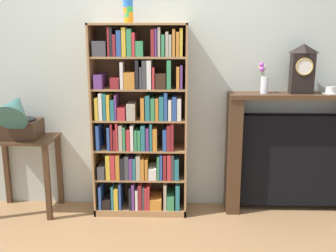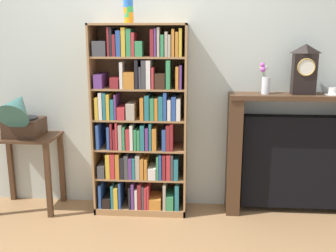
{
  "view_description": "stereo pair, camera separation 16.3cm",
  "coord_description": "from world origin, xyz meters",
  "px_view_note": "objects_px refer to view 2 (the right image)",
  "views": [
    {
      "loc": [
        0.34,
        -3.33,
        1.61
      ],
      "look_at": [
        0.25,
        0.07,
        0.82
      ],
      "focal_mm": 41.45,
      "sensor_mm": 36.0,
      "label": 1
    },
    {
      "loc": [
        0.5,
        -3.32,
        1.61
      ],
      "look_at": [
        0.25,
        0.07,
        0.82
      ],
      "focal_mm": 41.45,
      "sensor_mm": 36.0,
      "label": 2
    }
  ],
  "objects_px": {
    "fireplace_mantel": "(294,156)",
    "teacup_with_saucer": "(333,91)",
    "side_table_left": "(27,155)",
    "mantel_clock": "(304,69)",
    "bookshelf": "(140,126)",
    "flower_vase": "(265,80)",
    "cup_stack": "(128,10)",
    "gramophone": "(20,115)"
  },
  "relations": [
    {
      "from": "flower_vase",
      "to": "teacup_with_saucer",
      "type": "relative_size",
      "value": 1.88
    },
    {
      "from": "flower_vase",
      "to": "teacup_with_saucer",
      "type": "height_order",
      "value": "flower_vase"
    },
    {
      "from": "bookshelf",
      "to": "side_table_left",
      "type": "relative_size",
      "value": 2.4
    },
    {
      "from": "gramophone",
      "to": "teacup_with_saucer",
      "type": "bearing_deg",
      "value": 2.87
    },
    {
      "from": "flower_vase",
      "to": "teacup_with_saucer",
      "type": "bearing_deg",
      "value": -0.53
    },
    {
      "from": "fireplace_mantel",
      "to": "teacup_with_saucer",
      "type": "xyz_separation_m",
      "value": [
        0.28,
        -0.02,
        0.6
      ]
    },
    {
      "from": "fireplace_mantel",
      "to": "flower_vase",
      "type": "distance_m",
      "value": 0.76
    },
    {
      "from": "bookshelf",
      "to": "teacup_with_saucer",
      "type": "height_order",
      "value": "bookshelf"
    },
    {
      "from": "cup_stack",
      "to": "side_table_left",
      "type": "xyz_separation_m",
      "value": [
        -0.98,
        -0.03,
        -1.3
      ]
    },
    {
      "from": "teacup_with_saucer",
      "to": "bookshelf",
      "type": "bearing_deg",
      "value": -178.56
    },
    {
      "from": "fireplace_mantel",
      "to": "flower_vase",
      "type": "bearing_deg",
      "value": -176.56
    },
    {
      "from": "cup_stack",
      "to": "teacup_with_saucer",
      "type": "height_order",
      "value": "cup_stack"
    },
    {
      "from": "gramophone",
      "to": "side_table_left",
      "type": "bearing_deg",
      "value": 90.0
    },
    {
      "from": "fireplace_mantel",
      "to": "flower_vase",
      "type": "xyz_separation_m",
      "value": [
        -0.31,
        -0.02,
        0.69
      ]
    },
    {
      "from": "mantel_clock",
      "to": "flower_vase",
      "type": "distance_m",
      "value": 0.34
    },
    {
      "from": "bookshelf",
      "to": "teacup_with_saucer",
      "type": "xyz_separation_m",
      "value": [
        1.68,
        0.04,
        0.32
      ]
    },
    {
      "from": "bookshelf",
      "to": "flower_vase",
      "type": "distance_m",
      "value": 1.17
    },
    {
      "from": "fireplace_mantel",
      "to": "teacup_with_saucer",
      "type": "relative_size",
      "value": 8.42
    },
    {
      "from": "side_table_left",
      "to": "teacup_with_saucer",
      "type": "relative_size",
      "value": 4.91
    },
    {
      "from": "side_table_left",
      "to": "teacup_with_saucer",
      "type": "distance_m",
      "value": 2.81
    },
    {
      "from": "bookshelf",
      "to": "teacup_with_saucer",
      "type": "distance_m",
      "value": 1.71
    },
    {
      "from": "side_table_left",
      "to": "bookshelf",
      "type": "bearing_deg",
      "value": 1.71
    },
    {
      "from": "gramophone",
      "to": "fireplace_mantel",
      "type": "distance_m",
      "value": 2.5
    },
    {
      "from": "bookshelf",
      "to": "gramophone",
      "type": "bearing_deg",
      "value": -174.88
    },
    {
      "from": "cup_stack",
      "to": "teacup_with_saucer",
      "type": "relative_size",
      "value": 1.52
    },
    {
      "from": "side_table_left",
      "to": "mantel_clock",
      "type": "xyz_separation_m",
      "value": [
        2.49,
        0.07,
        0.81
      ]
    },
    {
      "from": "cup_stack",
      "to": "mantel_clock",
      "type": "xyz_separation_m",
      "value": [
        1.51,
        0.04,
        -0.49
      ]
    },
    {
      "from": "side_table_left",
      "to": "gramophone",
      "type": "height_order",
      "value": "gramophone"
    },
    {
      "from": "mantel_clock",
      "to": "teacup_with_saucer",
      "type": "xyz_separation_m",
      "value": [
        0.26,
        0.0,
        -0.19
      ]
    },
    {
      "from": "bookshelf",
      "to": "side_table_left",
      "type": "distance_m",
      "value": 1.1
    },
    {
      "from": "gramophone",
      "to": "teacup_with_saucer",
      "type": "relative_size",
      "value": 3.37
    },
    {
      "from": "side_table_left",
      "to": "mantel_clock",
      "type": "distance_m",
      "value": 2.61
    },
    {
      "from": "side_table_left",
      "to": "flower_vase",
      "type": "bearing_deg",
      "value": 2.1
    },
    {
      "from": "flower_vase",
      "to": "gramophone",
      "type": "bearing_deg",
      "value": -176.21
    },
    {
      "from": "cup_stack",
      "to": "fireplace_mantel",
      "type": "xyz_separation_m",
      "value": [
        1.49,
        0.07,
        -1.28
      ]
    },
    {
      "from": "fireplace_mantel",
      "to": "teacup_with_saucer",
      "type": "distance_m",
      "value": 0.66
    },
    {
      "from": "gramophone",
      "to": "flower_vase",
      "type": "distance_m",
      "value": 2.19
    },
    {
      "from": "gramophone",
      "to": "bookshelf",
      "type": "bearing_deg",
      "value": 5.12
    },
    {
      "from": "side_table_left",
      "to": "mantel_clock",
      "type": "bearing_deg",
      "value": 1.65
    },
    {
      "from": "side_table_left",
      "to": "cup_stack",
      "type": "bearing_deg",
      "value": 1.86
    },
    {
      "from": "gramophone",
      "to": "cup_stack",
      "type": "bearing_deg",
      "value": 5.57
    },
    {
      "from": "teacup_with_saucer",
      "to": "cup_stack",
      "type": "bearing_deg",
      "value": -178.63
    }
  ]
}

